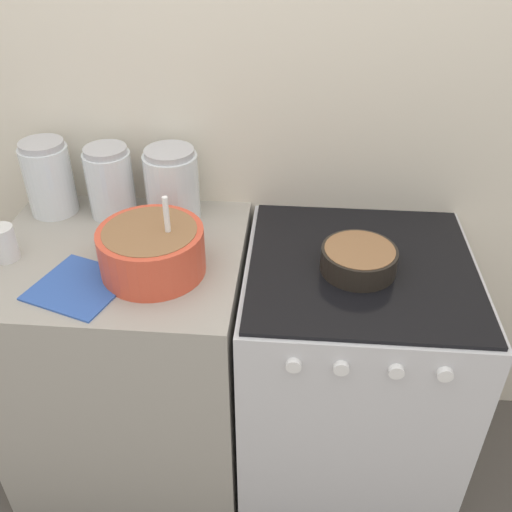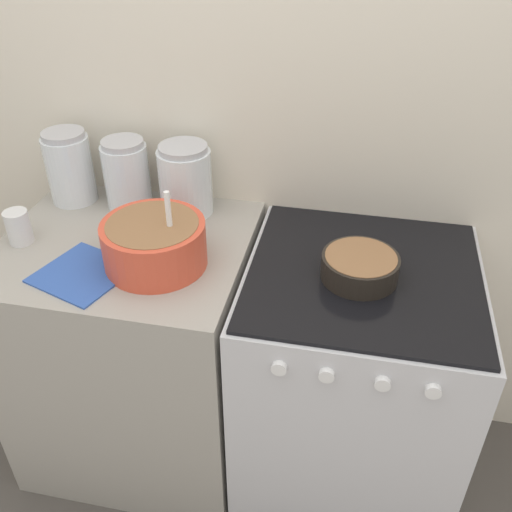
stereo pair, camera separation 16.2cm
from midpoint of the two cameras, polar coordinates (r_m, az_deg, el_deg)
wall_back at (r=1.88m, az=3.67°, el=13.29°), size 4.54×0.05×2.40m
countertop_cabinet at (r=2.08m, az=-9.40°, el=-9.35°), size 0.77×0.68×0.91m
stove at (r=1.98m, az=11.74°, el=-12.33°), size 0.69×0.70×0.91m
mixing_bowl at (r=1.64m, az=-7.39°, el=1.37°), size 0.30×0.30×0.24m
baking_pan at (r=1.64m, az=13.16°, el=-1.10°), size 0.22×0.22×0.07m
storage_jar_left at (r=2.03m, az=-15.91°, el=8.08°), size 0.16×0.16×0.25m
storage_jar_middle at (r=1.95m, az=-10.45°, el=7.58°), size 0.15×0.15×0.24m
storage_jar_right at (r=1.89m, az=-4.61°, el=7.12°), size 0.17×0.17×0.24m
tin_can at (r=1.86m, az=-20.40°, el=2.65°), size 0.07×0.07×0.11m
recipe_page at (r=1.68m, az=-14.34°, el=-1.79°), size 0.30×0.29×0.01m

